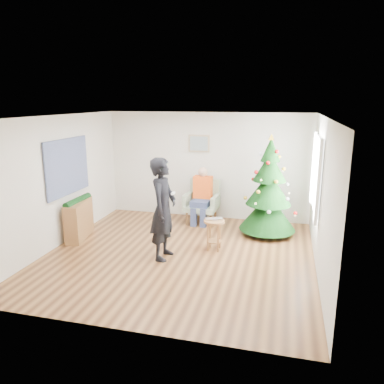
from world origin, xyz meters
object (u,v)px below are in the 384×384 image
(standing_man, at_px, (163,209))
(console, at_px, (79,220))
(armchair, at_px, (202,207))
(christmas_tree, at_px, (269,190))
(stool, at_px, (214,235))

(standing_man, height_order, console, standing_man)
(armchair, xyz_separation_m, standing_man, (-0.23, -2.24, 0.57))
(christmas_tree, distance_m, standing_man, 2.52)
(stool, distance_m, armchair, 1.76)
(stool, distance_m, standing_man, 1.21)
(armchair, bearing_deg, christmas_tree, -13.10)
(stool, bearing_deg, standing_man, -144.85)
(standing_man, relative_size, console, 1.90)
(standing_man, bearing_deg, christmas_tree, -44.09)
(armchair, distance_m, standing_man, 2.32)
(christmas_tree, xyz_separation_m, console, (-3.89, -1.22, -0.59))
(stool, height_order, standing_man, standing_man)
(stool, bearing_deg, christmas_tree, 50.75)
(stool, bearing_deg, armchair, 110.40)
(christmas_tree, relative_size, armchair, 2.17)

